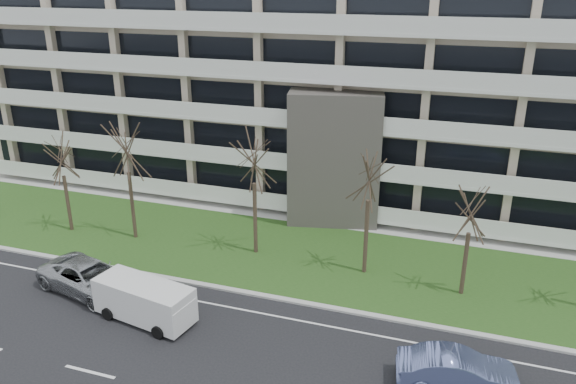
% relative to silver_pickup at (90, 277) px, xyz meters
% --- Properties ---
extents(grass_verge, '(90.00, 10.00, 0.06)m').
position_rel_silver_pickup_xyz_m(grass_verge, '(10.07, 7.42, -0.80)').
color(grass_verge, '#224818').
rests_on(grass_verge, ground).
extents(curb, '(90.00, 0.35, 0.12)m').
position_rel_silver_pickup_xyz_m(curb, '(10.07, 2.42, -0.77)').
color(curb, '#B2B2AD').
rests_on(curb, ground).
extents(sidewalk, '(90.00, 2.00, 0.08)m').
position_rel_silver_pickup_xyz_m(sidewalk, '(10.07, 12.92, -0.79)').
color(sidewalk, '#B2B2AD').
rests_on(sidewalk, ground).
extents(lane_edge_line, '(90.00, 0.12, 0.01)m').
position_rel_silver_pickup_xyz_m(lane_edge_line, '(10.07, 0.92, -0.83)').
color(lane_edge_line, white).
rests_on(lane_edge_line, ground).
extents(apartment_building, '(60.50, 15.10, 18.75)m').
position_rel_silver_pickup_xyz_m(apartment_building, '(10.07, 19.73, 6.78)').
color(apartment_building, '#BFAD94').
rests_on(apartment_building, ground).
extents(silver_pickup, '(6.45, 4.06, 1.66)m').
position_rel_silver_pickup_xyz_m(silver_pickup, '(0.00, 0.00, 0.00)').
color(silver_pickup, '#A4A7AB').
rests_on(silver_pickup, ground).
extents(blue_sedan, '(5.11, 2.53, 1.61)m').
position_rel_silver_pickup_xyz_m(blue_sedan, '(19.01, -1.57, -0.02)').
color(blue_sedan, '#6D7CBE').
rests_on(blue_sedan, ground).
extents(white_van, '(5.33, 2.75, 1.97)m').
position_rel_silver_pickup_xyz_m(white_van, '(4.28, -1.34, 0.35)').
color(white_van, white).
rests_on(white_van, ground).
extents(tree_1, '(3.43, 3.43, 6.86)m').
position_rel_silver_pickup_xyz_m(tree_1, '(-6.05, 6.08, 4.50)').
color(tree_1, '#382B21').
rests_on(tree_1, ground).
extents(tree_2, '(4.00, 4.00, 8.01)m').
position_rel_silver_pickup_xyz_m(tree_2, '(-1.38, 6.45, 5.40)').
color(tree_2, '#382B21').
rests_on(tree_2, ground).
extents(tree_3, '(4.05, 4.05, 8.10)m').
position_rel_silver_pickup_xyz_m(tree_3, '(6.77, 6.98, 5.47)').
color(tree_3, '#382B21').
rests_on(tree_3, ground).
extents(tree_4, '(3.99, 3.99, 7.97)m').
position_rel_silver_pickup_xyz_m(tree_4, '(13.54, 6.66, 5.37)').
color(tree_4, '#382B21').
rests_on(tree_4, ground).
extents(tree_5, '(3.20, 3.20, 6.40)m').
position_rel_silver_pickup_xyz_m(tree_5, '(18.91, 6.03, 4.14)').
color(tree_5, '#382B21').
rests_on(tree_5, ground).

